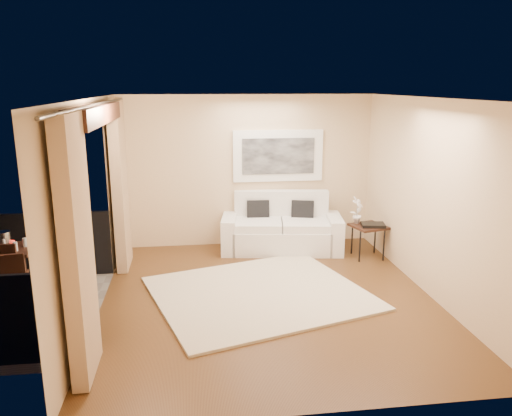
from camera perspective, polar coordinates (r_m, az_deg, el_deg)
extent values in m
plane|color=#58371A|center=(6.99, 1.42, -10.30)|extent=(5.00, 5.00, 0.00)
plane|color=white|center=(6.37, 1.57, 12.42)|extent=(5.00, 5.00, 0.00)
plane|color=beige|center=(8.98, -0.99, 4.23)|extent=(4.50, 0.00, 4.50)
plane|color=beige|center=(4.21, 6.82, -7.42)|extent=(4.50, 0.00, 4.50)
plane|color=beige|center=(7.24, 19.37, 1.04)|extent=(0.00, 5.00, 5.00)
plane|color=beige|center=(8.37, -15.97, 2.98)|extent=(0.00, 2.70, 2.70)
plane|color=beige|center=(4.86, -22.10, -5.40)|extent=(0.00, 2.70, 2.70)
plane|color=beige|center=(6.42, -19.04, 10.34)|extent=(0.00, 2.40, 2.40)
cube|color=#321910|center=(6.40, -17.95, 10.15)|extent=(0.28, 2.40, 0.22)
cube|color=#605B56|center=(7.27, -24.46, -11.17)|extent=(1.80, 2.60, 0.12)
cube|color=black|center=(8.21, -22.37, -3.90)|extent=(1.80, 0.06, 1.00)
cube|color=tan|center=(8.07, -15.27, 2.40)|extent=(0.16, 0.75, 2.62)
cube|color=tan|center=(5.11, -19.73, -4.60)|extent=(0.16, 0.75, 2.62)
cylinder|color=#4C473F|center=(6.39, -17.85, 11.14)|extent=(0.04, 4.80, 0.04)
cube|color=white|center=(8.98, 2.54, 5.97)|extent=(1.62, 0.05, 0.92)
cube|color=black|center=(8.95, 2.58, 5.94)|extent=(1.30, 0.02, 0.64)
cube|color=beige|center=(7.11, 0.38, -9.71)|extent=(3.39, 3.15, 0.04)
cube|color=white|center=(8.86, 2.94, -3.51)|extent=(1.80, 1.13, 0.42)
cube|color=white|center=(9.09, 2.89, -0.52)|extent=(1.70, 0.46, 0.82)
cube|color=white|center=(8.85, -3.05, -2.87)|extent=(0.36, 0.92, 0.62)
cube|color=white|center=(8.92, 8.90, -2.88)|extent=(0.36, 0.92, 0.62)
cube|color=white|center=(8.75, 0.30, -1.83)|extent=(0.90, 0.90, 0.14)
cube|color=white|center=(8.78, 5.63, -1.83)|extent=(0.90, 0.90, 0.14)
cube|color=black|center=(8.92, 0.25, -0.38)|extent=(0.41, 0.20, 0.41)
cube|color=black|center=(8.95, 5.35, -0.39)|extent=(0.43, 0.28, 0.41)
cube|color=#321910|center=(8.60, 12.74, -2.06)|extent=(0.64, 0.64, 0.04)
cylinder|color=black|center=(8.43, 11.79, -4.35)|extent=(0.03, 0.03, 0.53)
cylinder|color=black|center=(8.57, 14.41, -4.19)|extent=(0.03, 0.03, 0.53)
cylinder|color=black|center=(8.80, 10.92, -3.52)|extent=(0.03, 0.03, 0.53)
cylinder|color=black|center=(8.94, 13.44, -3.38)|extent=(0.03, 0.03, 0.53)
cube|color=black|center=(8.55, 13.23, -1.89)|extent=(0.42, 0.34, 0.05)
imported|color=white|center=(8.61, 11.49, -0.24)|extent=(0.29, 0.29, 0.47)
cube|color=#321910|center=(7.52, -26.29, -4.32)|extent=(0.62, 0.62, 0.05)
cylinder|color=#321910|center=(7.33, -24.73, -7.62)|extent=(0.04, 0.04, 0.67)
cylinder|color=#321910|center=(7.94, -27.16, -6.27)|extent=(0.04, 0.04, 0.67)
cylinder|color=#321910|center=(7.78, -23.68, -6.28)|extent=(0.04, 0.04, 0.67)
cube|color=#321910|center=(7.30, -26.49, -7.07)|extent=(0.41, 0.41, 0.05)
cube|color=#321910|center=(7.06, -27.16, -5.77)|extent=(0.40, 0.05, 0.53)
cylinder|color=#321910|center=(7.48, -24.71, -8.26)|extent=(0.03, 0.03, 0.41)
cylinder|color=#321910|center=(7.58, -27.10, -8.23)|extent=(0.03, 0.03, 0.41)
cylinder|color=#321910|center=(7.19, -25.44, -9.23)|extent=(0.03, 0.03, 0.41)
cube|color=#321910|center=(6.50, -26.54, -9.58)|extent=(0.48, 0.48, 0.05)
cube|color=#321910|center=(6.59, -26.57, -7.00)|extent=(0.41, 0.13, 0.54)
cylinder|color=#321910|center=(6.42, -25.02, -11.96)|extent=(0.03, 0.03, 0.42)
cylinder|color=#321910|center=(6.72, -24.73, -10.75)|extent=(0.03, 0.03, 0.42)
cylinder|color=silver|center=(7.63, -26.85, -3.15)|extent=(0.18, 0.18, 0.20)
cylinder|color=red|center=(7.61, -26.03, -3.61)|extent=(0.06, 0.06, 0.07)
cylinder|color=silver|center=(7.33, -26.81, -3.88)|extent=(0.04, 0.04, 0.18)
cylinder|color=silver|center=(7.34, -25.81, -3.99)|extent=(0.06, 0.06, 0.12)
cylinder|color=silver|center=(7.48, -24.89, -3.58)|extent=(0.06, 0.06, 0.12)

